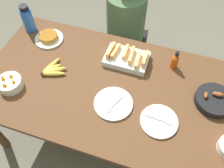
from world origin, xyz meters
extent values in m
plane|color=#666051|center=(0.00, 0.00, 0.00)|extent=(14.00, 14.00, 0.00)
cube|color=brown|center=(0.00, 0.00, 0.69)|extent=(1.84, 0.97, 0.03)
cylinder|color=brown|center=(-0.86, 0.43, 0.34)|extent=(0.07, 0.07, 0.68)
cylinder|color=brown|center=(0.86, 0.43, 0.34)|extent=(0.07, 0.07, 0.68)
ellipsoid|color=gold|center=(-0.43, -0.04, 0.73)|extent=(0.18, 0.09, 0.03)
ellipsoid|color=gold|center=(-0.43, -0.01, 0.73)|extent=(0.17, 0.14, 0.04)
ellipsoid|color=gold|center=(-0.46, -0.01, 0.73)|extent=(0.13, 0.15, 0.04)
ellipsoid|color=gold|center=(-0.47, 0.02, 0.73)|extent=(0.09, 0.19, 0.03)
cylinder|color=#4C3819|center=(-0.50, -0.06, 0.73)|extent=(0.02, 0.02, 0.04)
cube|color=silver|center=(0.03, 0.25, 0.74)|extent=(0.32, 0.21, 0.05)
cube|color=#F29E56|center=(-0.09, 0.25, 0.78)|extent=(0.03, 0.14, 0.05)
cube|color=#F29E56|center=(-0.06, 0.26, 0.78)|extent=(0.04, 0.14, 0.04)
cube|color=#F29E56|center=(0.01, 0.28, 0.78)|extent=(0.03, 0.13, 0.04)
cube|color=#F29E56|center=(0.06, 0.26, 0.78)|extent=(0.03, 0.15, 0.05)
cube|color=#F29E56|center=(0.12, 0.23, 0.78)|extent=(0.03, 0.15, 0.04)
cube|color=#F29E56|center=(0.16, 0.25, 0.78)|extent=(0.02, 0.13, 0.05)
cylinder|color=black|center=(0.67, 0.09, 0.72)|extent=(0.24, 0.24, 0.01)
cylinder|color=black|center=(0.67, 0.09, 0.74)|extent=(0.25, 0.25, 0.04)
ellipsoid|color=brown|center=(0.69, 0.11, 0.78)|extent=(0.05, 0.04, 0.03)
ellipsoid|color=brown|center=(0.60, 0.08, 0.78)|extent=(0.03, 0.05, 0.03)
ellipsoid|color=brown|center=(0.67, 0.11, 0.78)|extent=(0.05, 0.04, 0.03)
ellipsoid|color=brown|center=(0.66, 0.11, 0.78)|extent=(0.05, 0.04, 0.03)
cylinder|color=silver|center=(-0.62, 0.28, 0.72)|extent=(0.22, 0.22, 0.02)
cylinder|color=gold|center=(-0.62, 0.28, 0.74)|extent=(0.15, 0.15, 0.03)
cylinder|color=#9B601E|center=(-0.62, 0.28, 0.76)|extent=(0.14, 0.14, 0.00)
cylinder|color=silver|center=(0.05, -0.13, 0.72)|extent=(0.25, 0.25, 0.02)
cylinder|color=#B2B2B7|center=(0.08, -0.12, 0.73)|extent=(0.05, 0.11, 0.01)
cube|color=#B2B2B7|center=(0.04, -0.19, 0.73)|extent=(0.04, 0.05, 0.00)
cylinder|color=silver|center=(0.36, -0.16, 0.72)|extent=(0.24, 0.24, 0.02)
cylinder|color=#B2B2B7|center=(0.33, -0.16, 0.73)|extent=(0.13, 0.01, 0.01)
cube|color=#B2B2B7|center=(0.43, -0.16, 0.73)|extent=(0.05, 0.02, 0.00)
cylinder|color=silver|center=(-0.65, -0.22, 0.74)|extent=(0.16, 0.16, 0.07)
cone|color=orange|center=(-0.61, -0.22, 0.79)|extent=(0.03, 0.03, 0.05)
cone|color=orange|center=(-0.65, -0.19, 0.79)|extent=(0.04, 0.04, 0.04)
cone|color=orange|center=(-0.69, -0.22, 0.80)|extent=(0.03, 0.04, 0.05)
cone|color=orange|center=(-0.65, -0.26, 0.79)|extent=(0.04, 0.04, 0.05)
cylinder|color=blue|center=(-0.81, 0.33, 0.81)|extent=(0.09, 0.09, 0.20)
cylinder|color=black|center=(-0.81, 0.33, 0.93)|extent=(0.07, 0.07, 0.04)
cylinder|color=#C64C0F|center=(0.37, 0.31, 0.76)|extent=(0.05, 0.05, 0.10)
cone|color=#C64C0F|center=(0.37, 0.31, 0.82)|extent=(0.05, 0.05, 0.03)
cylinder|color=black|center=(0.37, 0.31, 0.85)|extent=(0.03, 0.03, 0.03)
cube|color=black|center=(-0.12, 0.76, 0.22)|extent=(0.38, 0.38, 0.43)
cylinder|color=#476642|center=(-0.12, 0.76, 0.67)|extent=(0.34, 0.34, 0.48)
camera|label=1|loc=(0.29, -0.88, 2.04)|focal=38.00mm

